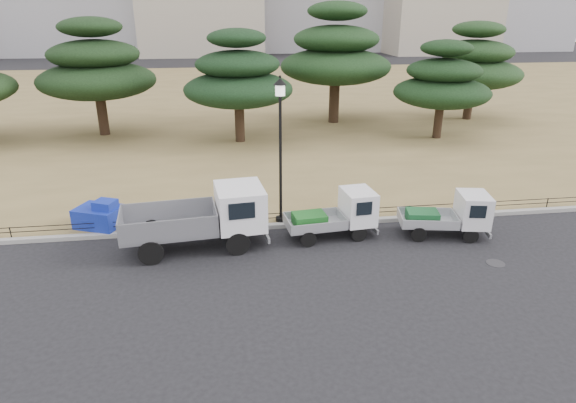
{
  "coord_description": "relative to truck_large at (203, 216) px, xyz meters",
  "views": [
    {
      "loc": [
        -2.23,
        -14.15,
        7.77
      ],
      "look_at": [
        0.0,
        2.0,
        1.3
      ],
      "focal_mm": 30.0,
      "sensor_mm": 36.0,
      "label": 1
    }
  ],
  "objects": [
    {
      "name": "pine_east_near",
      "position": [
        14.5,
        13.28,
        2.46
      ],
      "size": [
        5.98,
        5.98,
        6.04
      ],
      "color": "black",
      "rests_on": "lawn"
    },
    {
      "name": "pine_center_left",
      "position": [
        1.9,
        14.1,
        2.85
      ],
      "size": [
        6.61,
        6.61,
        6.72
      ],
      "color": "black",
      "rests_on": "lawn"
    },
    {
      "name": "truck_kei_rear",
      "position": [
        8.95,
        -0.3,
        -0.36
      ],
      "size": [
        3.31,
        1.87,
        1.64
      ],
      "rotation": [
        0.0,
        0.0,
        -0.19
      ],
      "color": "black",
      "rests_on": "ground"
    },
    {
      "name": "truck_kei_front",
      "position": [
        4.82,
        0.23,
        -0.33
      ],
      "size": [
        3.34,
        1.68,
        1.71
      ],
      "rotation": [
        0.0,
        0.0,
        0.1
      ],
      "color": "black",
      "rests_on": "ground"
    },
    {
      "name": "curb",
      "position": [
        3.06,
        1.22,
        -1.1
      ],
      "size": [
        120.0,
        0.25,
        0.16
      ],
      "primitive_type": "cube",
      "color": "gray",
      "rests_on": "ground"
    },
    {
      "name": "tarp_pile",
      "position": [
        -3.94,
        1.96,
        -0.6
      ],
      "size": [
        1.95,
        1.72,
        1.07
      ],
      "rotation": [
        0.0,
        0.0,
        -0.41
      ],
      "color": "#162CAC",
      "rests_on": "lawn"
    },
    {
      "name": "truck_large",
      "position": [
        0.0,
        0.0,
        0.0
      ],
      "size": [
        5.04,
        2.41,
        2.12
      ],
      "rotation": [
        0.0,
        0.0,
        0.1
      ],
      "color": "black",
      "rests_on": "ground"
    },
    {
      "name": "street_lamp",
      "position": [
        2.9,
        1.52,
        2.65
      ],
      "size": [
        0.49,
        0.49,
        5.45
      ],
      "color": "black",
      "rests_on": "lawn"
    },
    {
      "name": "ground",
      "position": [
        3.06,
        -1.38,
        -1.18
      ],
      "size": [
        220.0,
        220.0,
        0.0
      ],
      "primitive_type": "plane",
      "color": "black"
    },
    {
      "name": "lawn",
      "position": [
        3.06,
        29.22,
        -1.1
      ],
      "size": [
        120.0,
        56.0,
        0.15
      ],
      "primitive_type": "cube",
      "color": "olive",
      "rests_on": "ground"
    },
    {
      "name": "manhole",
      "position": [
        9.56,
        -2.58,
        -1.17
      ],
      "size": [
        0.6,
        0.6,
        0.01
      ],
      "primitive_type": "cylinder",
      "color": "#2D2D30",
      "rests_on": "ground"
    },
    {
      "name": "pine_east_far",
      "position": [
        19.24,
        18.53,
        3.01
      ],
      "size": [
        6.96,
        6.96,
        7.0
      ],
      "color": "black",
      "rests_on": "lawn"
    },
    {
      "name": "pine_center_right",
      "position": [
        8.95,
        18.78,
        3.77
      ],
      "size": [
        7.81,
        7.81,
        8.29
      ],
      "color": "black",
      "rests_on": "lawn"
    },
    {
      "name": "pine_west_near",
      "position": [
        -6.92,
        17.14,
        3.2
      ],
      "size": [
        7.33,
        7.33,
        7.33
      ],
      "color": "black",
      "rests_on": "lawn"
    },
    {
      "name": "pipe_fence",
      "position": [
        3.06,
        1.37,
        -0.74
      ],
      "size": [
        38.0,
        0.04,
        0.4
      ],
      "color": "black",
      "rests_on": "lawn"
    }
  ]
}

